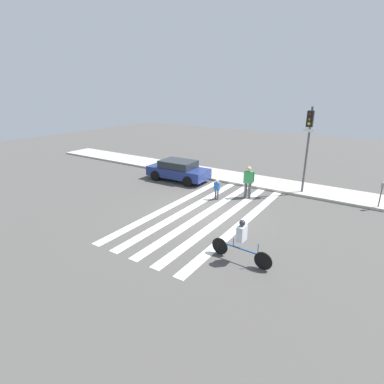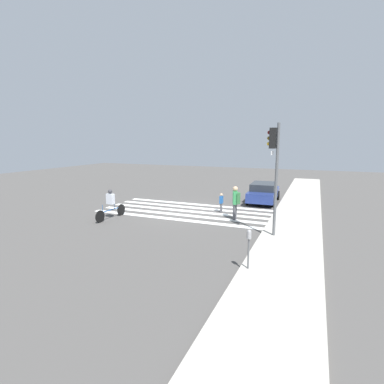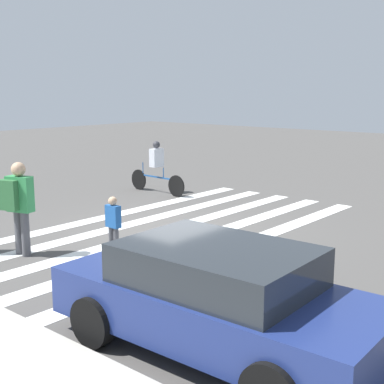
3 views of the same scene
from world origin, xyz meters
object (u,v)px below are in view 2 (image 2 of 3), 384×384
Objects in this scene: pedestrian_adult_blue_shirt at (221,202)px; cyclist_near_curb at (111,203)px; traffic_light at (274,159)px; parking_meter at (249,241)px; pedestrian_adult_yellow_jacket at (236,200)px; car_parked_far_curb at (264,192)px.

pedestrian_adult_blue_shirt is 0.49× the size of cyclist_near_curb.
cyclist_near_curb is (0.02, -8.39, -2.55)m from traffic_light.
parking_meter is (3.82, -0.17, -2.35)m from traffic_light.
car_parked_far_curb is (-5.20, 0.61, -0.36)m from pedestrian_adult_yellow_jacket.
cyclist_near_curb is at bearing 127.87° from pedestrian_adult_blue_shirt.
traffic_light reaches higher than cyclist_near_curb.
traffic_light is at bearing 177.46° from parking_meter.
pedestrian_adult_yellow_jacket is at bearing -136.48° from pedestrian_adult_blue_shirt.
pedestrian_adult_blue_shirt is (-7.50, -3.19, -0.42)m from parking_meter.
cyclist_near_curb reaches higher than parking_meter.
pedestrian_adult_yellow_jacket is 5.25m from car_parked_far_curb.
parking_meter is 0.61× the size of cyclist_near_curb.
traffic_light is 4.48m from parking_meter.
pedestrian_adult_yellow_jacket reaches higher than parking_meter.
parking_meter is 8.16m from pedestrian_adult_blue_shirt.
pedestrian_adult_blue_shirt is at bearing 23.62° from pedestrian_adult_yellow_jacket.
parking_meter is at bearing -2.54° from traffic_light.
car_parked_far_curb is at bearing -173.04° from parking_meter.
pedestrian_adult_yellow_jacket is 1.82m from pedestrian_adult_blue_shirt.
pedestrian_adult_yellow_jacket reaches higher than car_parked_far_curb.
traffic_light reaches higher than pedestrian_adult_blue_shirt.
car_parked_far_curb is at bearing -23.43° from pedestrian_adult_blue_shirt.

